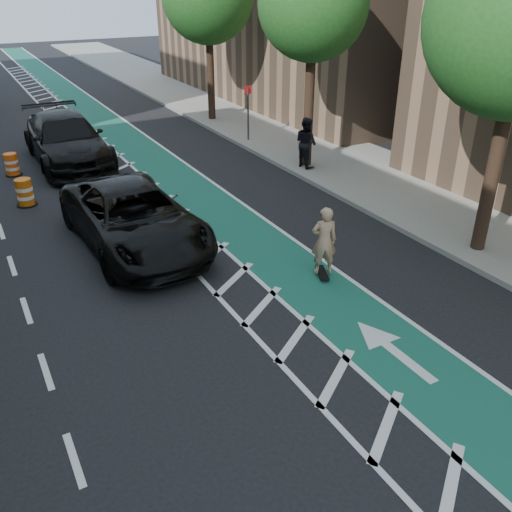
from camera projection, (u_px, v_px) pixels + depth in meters
ground at (201, 325)px, 11.61m from camera, size 120.00×120.00×0.00m
bike_lane at (167, 171)px, 20.66m from camera, size 2.00×90.00×0.01m
buffer_strip at (129, 178)px, 20.02m from camera, size 1.40×90.00×0.01m
sidewalk_right at (309, 146)px, 23.42m from camera, size 5.00×90.00×0.15m
curb_right at (259, 154)px, 22.37m from camera, size 0.12×90.00×0.16m
tree_r_b at (507, 19)px, 12.35m from camera, size 4.20×4.20×7.90m
tree_r_c at (310, 4)px, 18.56m from camera, size 4.20×4.20×7.90m
sign_post at (248, 112)px, 23.57m from camera, size 0.35×0.08×2.47m
skateboard at (322, 273)px, 13.47m from camera, size 0.50×0.79×0.10m
skateboarder at (324, 241)px, 13.06m from camera, size 0.75×0.63×1.74m
suv_near at (134, 217)px, 14.65m from camera, size 3.01×6.12×1.67m
suv_far at (66, 140)px, 21.22m from camera, size 2.63×6.44×1.87m
pedestrian at (306, 142)px, 20.32m from camera, size 0.81×0.99×1.87m
barrel_a at (25, 193)px, 17.46m from camera, size 0.65×0.65×0.89m
barrel_b at (12, 165)px, 20.13m from camera, size 0.60×0.60×0.82m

